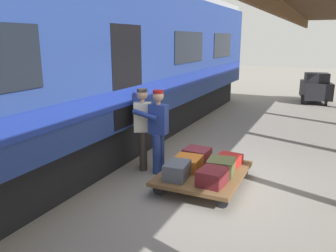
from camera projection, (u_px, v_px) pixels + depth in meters
ground_plane at (228, 186)px, 6.41m from camera, size 60.00×60.00×0.00m
train_car at (68, 68)px, 7.38m from camera, size 3.03×18.95×4.00m
luggage_cart at (204, 173)px, 6.42m from camera, size 1.45×1.86×0.27m
suitcase_red_plastic at (228, 160)px, 6.71m from camera, size 0.50×0.56×0.19m
suitcase_burgundy_valise at (197, 154)px, 6.97m from camera, size 0.52×0.48×0.24m
suitcase_olive_duffel at (221, 167)px, 6.25m from camera, size 0.51×0.52×0.28m
suitcase_slate_roller at (177, 170)px, 6.06m from camera, size 0.43×0.57×0.29m
suitcase_orange_carryall at (188, 163)px, 6.52m from camera, size 0.51×0.54×0.23m
suitcase_maroon_trunk at (212, 177)px, 5.80m from camera, size 0.47×0.53×0.27m
porter_in_overalls at (158, 128)px, 6.90m from camera, size 0.68×0.44×1.70m
porter_by_door at (144, 126)px, 7.07m from camera, size 0.74×0.62×1.70m
baggage_tug at (316, 88)px, 14.61m from camera, size 1.42×1.88×1.30m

